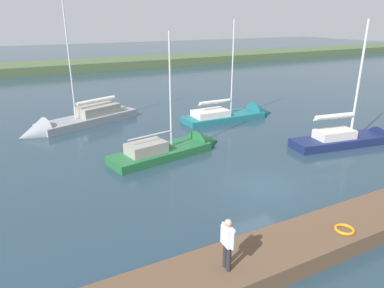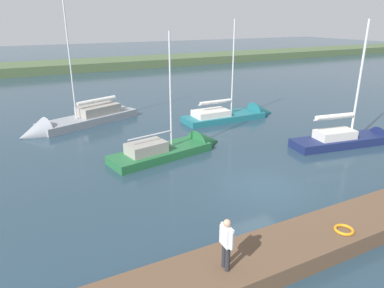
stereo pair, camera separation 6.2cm
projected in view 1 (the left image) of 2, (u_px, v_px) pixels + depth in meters
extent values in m
plane|color=#263D4C|center=(265.00, 187.00, 16.35)|extent=(200.00, 200.00, 0.00)
cube|color=#4C603D|center=(78.00, 69.00, 53.09)|extent=(180.00, 8.00, 2.40)
cube|color=brown|center=(343.00, 229.00, 12.59)|extent=(20.26, 2.02, 0.61)
torus|color=orange|center=(344.00, 229.00, 11.91)|extent=(0.66, 0.66, 0.10)
cube|color=gray|center=(89.00, 122.00, 26.22)|extent=(7.68, 4.54, 0.92)
cone|color=gray|center=(33.00, 135.00, 23.26)|extent=(2.49, 2.61, 2.09)
cube|color=gray|center=(98.00, 110.00, 26.55)|extent=(3.44, 2.54, 0.66)
cylinder|color=silver|center=(68.00, 48.00, 23.68)|extent=(0.10, 0.10, 9.87)
cylinder|color=silver|center=(96.00, 102.00, 26.30)|extent=(3.39, 1.33, 0.08)
cylinder|color=silver|center=(96.00, 101.00, 26.26)|extent=(3.13, 1.40, 0.29)
cube|color=navy|center=(340.00, 144.00, 21.71)|extent=(6.50, 2.66, 0.91)
cube|color=silver|center=(335.00, 134.00, 21.32)|extent=(2.54, 1.57, 0.51)
cylinder|color=silver|center=(359.00, 81.00, 20.62)|extent=(0.14, 0.14, 6.82)
cylinder|color=silver|center=(334.00, 118.00, 20.92)|extent=(2.82, 0.56, 0.11)
cylinder|color=silver|center=(334.00, 116.00, 20.88)|extent=(2.56, 0.69, 0.29)
cube|color=#236638|center=(161.00, 156.00, 19.85)|extent=(6.10, 2.95, 0.82)
cone|color=#236638|center=(207.00, 143.00, 21.83)|extent=(2.05, 2.21, 1.93)
cube|color=gray|center=(146.00, 148.00, 19.08)|extent=(2.29, 1.63, 0.59)
cylinder|color=silver|center=(170.00, 92.00, 19.07)|extent=(0.10, 0.10, 6.28)
cylinder|color=silver|center=(150.00, 135.00, 19.03)|extent=(2.68, 0.56, 0.08)
cube|color=#1E6B75|center=(223.00, 119.00, 27.04)|extent=(6.36, 2.11, 0.80)
cone|color=#1E6B75|center=(262.00, 114.00, 28.63)|extent=(1.87, 2.07, 2.06)
cube|color=silver|center=(211.00, 113.00, 26.34)|extent=(2.62, 1.62, 0.45)
cylinder|color=silver|center=(232.00, 68.00, 26.04)|extent=(0.10, 0.10, 6.86)
cylinder|color=silver|center=(215.00, 103.00, 26.26)|extent=(2.85, 0.11, 0.08)
cylinder|color=silver|center=(215.00, 102.00, 26.22)|extent=(2.57, 0.24, 0.22)
cylinder|color=#28282D|center=(229.00, 259.00, 9.93)|extent=(0.14, 0.14, 0.80)
cylinder|color=#28282D|center=(225.00, 255.00, 10.09)|extent=(0.14, 0.14, 0.80)
cube|color=white|center=(228.00, 236.00, 9.78)|extent=(0.24, 0.44, 0.57)
sphere|color=tan|center=(228.00, 223.00, 9.64)|extent=(0.22, 0.22, 0.22)
cylinder|color=white|center=(233.00, 241.00, 9.55)|extent=(0.09, 0.09, 0.54)
cylinder|color=white|center=(223.00, 231.00, 10.00)|extent=(0.09, 0.09, 0.54)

